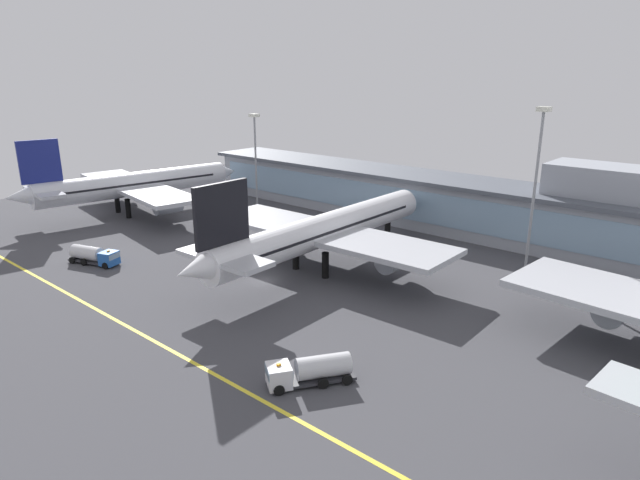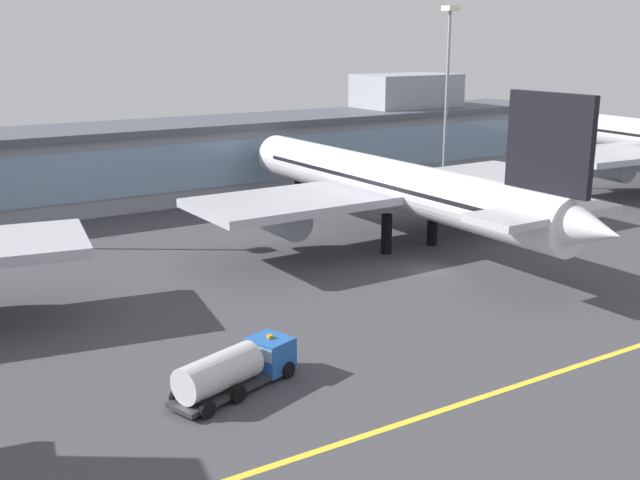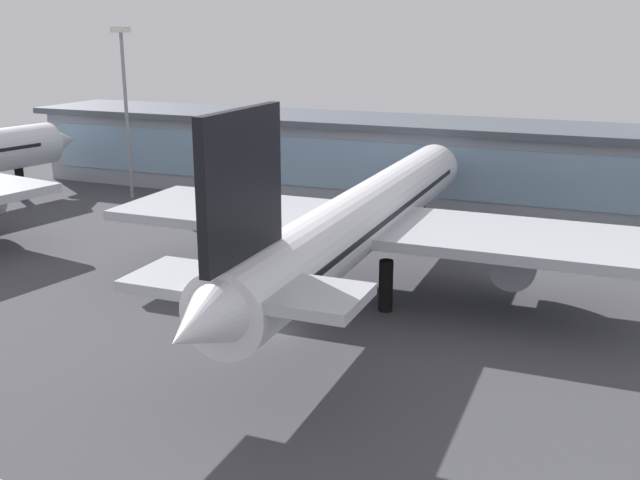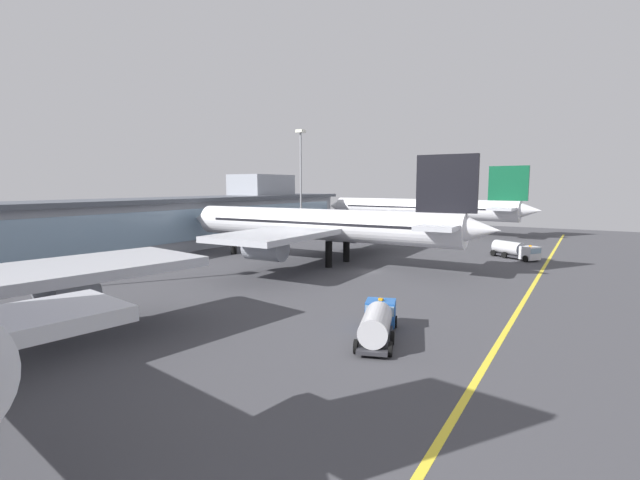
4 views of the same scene
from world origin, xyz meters
name	(u,v)px [view 4 (image 4 of 4)]	position (x,y,z in m)	size (l,w,h in m)	color
ground_plane	(369,272)	(0.00, 0.00, 0.00)	(180.00, 180.00, 0.00)	#424247
taxiway_centreline_stripe	(531,289)	(0.00, -22.00, 0.01)	(144.00, 0.50, 0.01)	yellow
terminal_building	(174,221)	(2.13, 44.24, 5.68)	(113.19, 14.00, 15.47)	#9399A3
airliner_near_right	(320,225)	(2.90, 10.29, 6.22)	(43.32, 56.13, 17.05)	black
airliner_far_right	(422,209)	(58.36, 11.53, 6.33)	(51.01, 59.76, 17.40)	black
fuel_tanker_truck	(516,250)	(24.06, -16.88, 1.51)	(7.04, 8.87, 2.90)	black
baggage_tug_near	(378,321)	(-26.59, -13.07, 1.51)	(9.35, 5.34, 2.90)	black
apron_light_mast_west	(301,169)	(27.96, 30.60, 16.46)	(1.80, 1.80, 25.45)	gray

